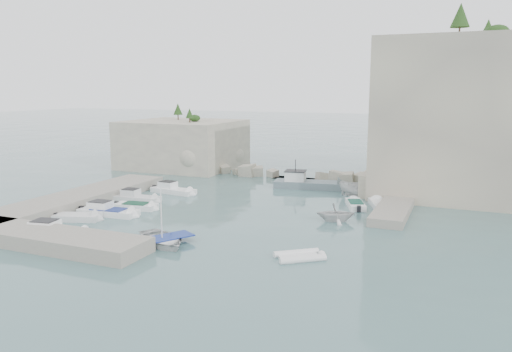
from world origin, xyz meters
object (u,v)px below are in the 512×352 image
at_px(motorboat_d, 109,215).
at_px(rowboat, 162,244).
at_px(motorboat_a, 174,193).
at_px(tender_east_c, 380,208).
at_px(motorboat_e, 78,220).
at_px(inflatable_dinghy, 299,259).
at_px(motorboat_b, 137,201).
at_px(motorboat_c, 136,209).
at_px(tender_east_b, 355,207).
at_px(tender_east_d, 361,196).
at_px(tender_east_a, 335,221).
at_px(work_boat, 309,188).
at_px(motorboat_f, 55,236).

xyz_separation_m(motorboat_d, rowboat, (9.68, -5.65, 0.00)).
xyz_separation_m(motorboat_a, tender_east_c, (22.87, 1.99, 0.00)).
relative_size(motorboat_e, inflatable_dinghy, 1.22).
bearing_deg(inflatable_dinghy, tender_east_c, 43.45).
relative_size(motorboat_b, motorboat_e, 1.22).
distance_m(motorboat_d, inflatable_dinghy, 20.87).
bearing_deg(motorboat_b, motorboat_c, -61.04).
height_order(rowboat, tender_east_b, rowboat).
relative_size(rowboat, tender_east_b, 1.18).
relative_size(rowboat, tender_east_d, 1.07).
distance_m(motorboat_a, tender_east_d, 21.12).
relative_size(motorboat_e, tender_east_a, 1.32).
xyz_separation_m(motorboat_b, tender_east_a, (21.33, 0.21, 0.00)).
xyz_separation_m(motorboat_b, motorboat_c, (2.01, -2.93, 0.00)).
bearing_deg(tender_east_d, motorboat_b, 116.06).
bearing_deg(motorboat_d, tender_east_c, 24.46).
bearing_deg(work_boat, motorboat_a, -156.09).
relative_size(rowboat, inflatable_dinghy, 1.45).
bearing_deg(rowboat, inflatable_dinghy, -54.22).
height_order(motorboat_d, tender_east_d, tender_east_d).
relative_size(motorboat_c, tender_east_d, 0.93).
bearing_deg(tender_east_b, motorboat_b, 85.46).
bearing_deg(motorboat_a, rowboat, -53.91).
distance_m(motorboat_d, rowboat, 11.21).
xyz_separation_m(motorboat_e, tender_east_b, (22.16, 14.76, 0.00)).
relative_size(tender_east_b, tender_east_c, 0.90).
height_order(motorboat_c, motorboat_e, same).
bearing_deg(inflatable_dinghy, motorboat_b, 116.05).
bearing_deg(tender_east_b, inflatable_dinghy, 158.05).
relative_size(motorboat_a, motorboat_d, 0.93).
bearing_deg(motorboat_d, tender_east_d, 35.90).
xyz_separation_m(tender_east_a, work_boat, (-6.65, 13.61, 0.00)).
height_order(motorboat_b, inflatable_dinghy, motorboat_b).
distance_m(rowboat, tender_east_c, 22.96).
relative_size(motorboat_b, motorboat_f, 0.83).
bearing_deg(inflatable_dinghy, tender_east_a, 52.88).
relative_size(inflatable_dinghy, tender_east_a, 1.08).
height_order(tender_east_a, tender_east_b, tender_east_a).
bearing_deg(motorboat_b, motorboat_a, 70.12).
height_order(motorboat_c, work_boat, work_boat).
bearing_deg(motorboat_d, motorboat_a, 83.98).
bearing_deg(tender_east_c, inflatable_dinghy, 149.73).
relative_size(motorboat_b, motorboat_d, 0.86).
relative_size(rowboat, work_boat, 0.59).
relative_size(motorboat_d, work_boat, 0.71).
distance_m(inflatable_dinghy, tender_east_d, 22.16).
distance_m(tender_east_a, work_boat, 15.15).
bearing_deg(tender_east_a, tender_east_b, -25.78).
bearing_deg(motorboat_a, tender_east_a, -7.18).
bearing_deg(tender_east_b, motorboat_d, 99.89).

